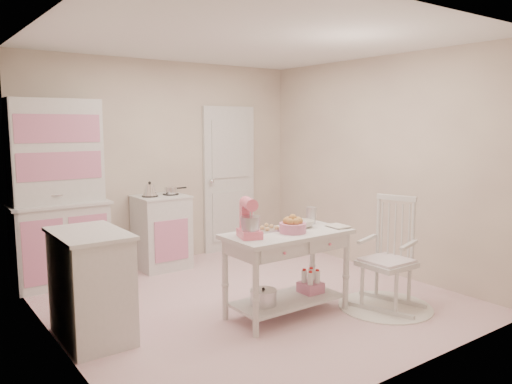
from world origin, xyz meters
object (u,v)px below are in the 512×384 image
base_cabinet (91,286)px  work_table (287,273)px  bread_basket (293,228)px  rocking_chair (387,253)px  stand_mixer (249,219)px  stove (161,232)px  hutch (58,193)px

base_cabinet → work_table: size_ratio=0.77×
bread_basket → rocking_chair: bearing=-23.3°
work_table → bread_basket: 0.45m
base_cabinet → stand_mixer: bearing=-23.1°
stove → base_cabinet: (-1.39, -1.59, 0.00)m
hutch → rocking_chair: bearing=-47.9°
hutch → base_cabinet: 1.75m
stand_mixer → hutch: bearing=134.3°
hutch → base_cabinet: hutch is taller
hutch → rocking_chair: hutch is taller
stove → base_cabinet: same height
stove → stand_mixer: 2.19m
stove → rocking_chair: (1.17, -2.57, 0.09)m
stand_mixer → bread_basket: size_ratio=1.36×
stove → rocking_chair: rocking_chair is taller
hutch → stand_mixer: 2.42m
stove → stand_mixer: stand_mixer is taller
base_cabinet → bread_basket: size_ratio=3.68×
work_table → stand_mixer: 0.71m
rocking_chair → stove: bearing=96.6°
hutch → bread_basket: 2.70m
work_table → bread_basket: bread_basket is taller
rocking_chair → work_table: (-0.90, 0.43, -0.15)m
hutch → stand_mixer: bearing=-64.2°
stand_mixer → bread_basket: (0.44, -0.07, -0.12)m
rocking_chair → bread_basket: size_ratio=4.40×
stove → work_table: stove is taller
hutch → work_table: 2.72m
work_table → base_cabinet: bearing=161.7°
rocking_chair → bread_basket: (-0.88, 0.38, 0.30)m
bread_basket → stand_mixer: bearing=171.0°
rocking_chair → bread_basket: bearing=138.8°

